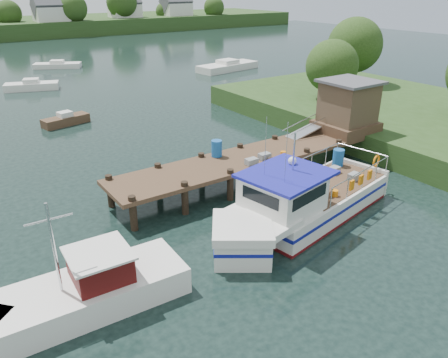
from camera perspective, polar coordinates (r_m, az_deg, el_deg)
ground_plane at (r=22.46m, az=-0.08°, el=-1.14°), size 160.00×160.00×0.00m
near_shore at (r=33.45m, az=25.58°, el=8.78°), size 16.00×30.00×7.76m
dock at (r=25.68m, az=12.06°, el=6.97°), size 16.60×3.00×4.78m
lobster_boat at (r=19.14m, az=9.89°, el=-3.19°), size 10.71×4.70×5.11m
work_boat at (r=15.00m, az=-18.67°, el=-14.08°), size 7.60×2.57×3.99m
moored_rowboat at (r=34.68m, az=-19.98°, el=7.27°), size 3.56×1.83×0.99m
moored_far at (r=59.61m, az=-20.92°, el=13.73°), size 5.80×4.17×0.94m
moored_b at (r=47.78m, az=-23.81°, el=11.08°), size 5.26×3.24×1.10m
moored_c at (r=54.40m, az=0.47°, el=14.51°), size 8.27×3.89×1.25m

